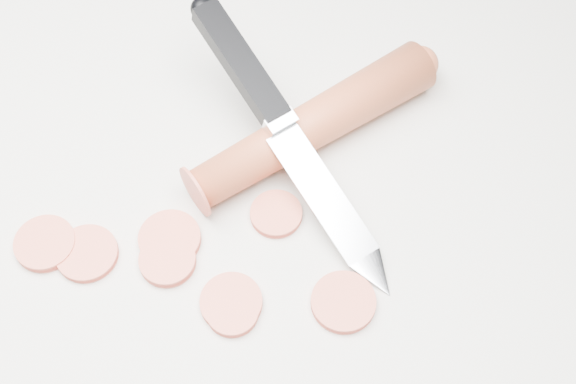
{
  "coord_description": "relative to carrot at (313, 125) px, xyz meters",
  "views": [
    {
      "loc": [
        0.05,
        -0.27,
        0.45
      ],
      "look_at": [
        0.07,
        -0.02,
        0.02
      ],
      "focal_mm": 50.0,
      "sensor_mm": 36.0,
      "label": 1
    }
  ],
  "objects": [
    {
      "name": "carrot_slice_2",
      "position": [
        -0.1,
        -0.08,
        -0.01
      ],
      "size": [
        0.04,
        0.04,
        0.01
      ],
      "primitive_type": "cylinder",
      "color": "#DB573F",
      "rests_on": "ground"
    },
    {
      "name": "carrot_slice_1",
      "position": [
        -0.1,
        -0.07,
        -0.01
      ],
      "size": [
        0.04,
        0.04,
        0.01
      ],
      "primitive_type": "cylinder",
      "color": "#DB573F",
      "rests_on": "ground"
    },
    {
      "name": "carrot_slice_5",
      "position": [
        -0.15,
        -0.08,
        -0.02
      ],
      "size": [
        0.04,
        0.04,
        0.01
      ],
      "primitive_type": "cylinder",
      "color": "#DB573F",
      "rests_on": "ground"
    },
    {
      "name": "carrot_slice_3",
      "position": [
        -0.03,
        -0.06,
        -0.01
      ],
      "size": [
        0.03,
        0.03,
        0.01
      ],
      "primitive_type": "cylinder",
      "color": "#DB573F",
      "rests_on": "ground"
    },
    {
      "name": "carrot_slice_7",
      "position": [
        -0.06,
        -0.12,
        -0.01
      ],
      "size": [
        0.04,
        0.04,
        0.01
      ],
      "primitive_type": "cylinder",
      "color": "#DB573F",
      "rests_on": "ground"
    },
    {
      "name": "carrot_slice_0",
      "position": [
        -0.17,
        -0.07,
        -0.01
      ],
      "size": [
        0.04,
        0.04,
        0.01
      ],
      "primitive_type": "cylinder",
      "color": "#DB573F",
      "rests_on": "ground"
    },
    {
      "name": "ground",
      "position": [
        -0.09,
        -0.03,
        -0.02
      ],
      "size": [
        2.4,
        2.4,
        0.0
      ],
      "primitive_type": "plane",
      "color": "silver",
      "rests_on": "ground"
    },
    {
      "name": "kitchen_knife",
      "position": [
        -0.02,
        -0.02,
        0.02
      ],
      "size": [
        0.13,
        0.2,
        0.07
      ],
      "primitive_type": null,
      "color": "silver",
      "rests_on": "ground"
    },
    {
      "name": "carrot",
      "position": [
        0.0,
        0.0,
        0.0
      ],
      "size": [
        0.17,
        0.12,
        0.03
      ],
      "primitive_type": "cylinder",
      "rotation": [
        1.57,
        0.0,
        -1.04
      ],
      "color": "#B94824",
      "rests_on": "ground"
    },
    {
      "name": "carrot_slice_6",
      "position": [
        -0.06,
        -0.12,
        -0.01
      ],
      "size": [
        0.03,
        0.03,
        0.01
      ],
      "primitive_type": "cylinder",
      "color": "#DB573F",
      "rests_on": "ground"
    },
    {
      "name": "carrot_slice_4",
      "position": [
        0.01,
        -0.12,
        -0.01
      ],
      "size": [
        0.04,
        0.04,
        0.01
      ],
      "primitive_type": "cylinder",
      "color": "#DB573F",
      "rests_on": "ground"
    }
  ]
}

